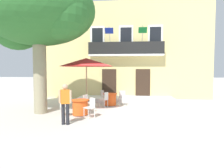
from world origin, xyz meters
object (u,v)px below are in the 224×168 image
at_px(cafe_table_middle, 80,107).
at_px(cafe_umbrella, 86,62).
at_px(cafe_chair_near_tree_2, 105,99).
at_px(pedestrian_near_entrance, 65,102).
at_px(cafe_chair_middle_0, 87,102).
at_px(cafe_chair_middle_1, 64,105).
at_px(cafe_chair_near_tree_0, 122,97).
at_px(cafe_chair_middle_2, 91,106).
at_px(plane_tree, 37,14).
at_px(cafe_table_near_tree, 110,99).
at_px(cafe_chair_near_tree_1, 104,96).

relative_size(cafe_table_middle, cafe_umbrella, 0.30).
distance_m(cafe_chair_near_tree_2, pedestrian_near_entrance, 4.01).
xyz_separation_m(cafe_chair_middle_0, cafe_chair_middle_1, (-0.88, -1.03, 0.00)).
bearing_deg(cafe_umbrella, cafe_chair_middle_0, -75.22).
distance_m(cafe_chair_middle_0, cafe_chair_middle_1, 1.35).
height_order(cafe_chair_near_tree_0, cafe_umbrella, cafe_umbrella).
height_order(cafe_chair_near_tree_0, cafe_chair_near_tree_2, same).
bearing_deg(cafe_chair_near_tree_2, cafe_chair_middle_2, -97.21).
xyz_separation_m(cafe_chair_near_tree_2, cafe_chair_middle_1, (-1.62, -2.43, 0.00)).
height_order(cafe_chair_middle_0, cafe_umbrella, cafe_umbrella).
bearing_deg(cafe_table_middle, cafe_chair_middle_0, 75.82).
relative_size(cafe_umbrella, pedestrian_near_entrance, 1.77).
distance_m(cafe_chair_near_tree_2, cafe_chair_middle_0, 1.58).
height_order(cafe_chair_middle_1, cafe_chair_middle_2, same).
distance_m(cafe_chair_middle_0, pedestrian_near_entrance, 2.50).
bearing_deg(cafe_chair_near_tree_0, cafe_chair_middle_1, -128.48).
bearing_deg(cafe_chair_middle_0, cafe_chair_middle_2, -70.56).
relative_size(plane_tree, cafe_table_near_tree, 7.86).
relative_size(cafe_chair_middle_1, pedestrian_near_entrance, 0.56).
bearing_deg(cafe_table_middle, cafe_chair_middle_1, -156.52).
distance_m(cafe_table_near_tree, cafe_chair_near_tree_1, 0.77).
height_order(cafe_chair_near_tree_0, cafe_chair_middle_0, same).
relative_size(cafe_table_near_tree, cafe_chair_near_tree_0, 0.95).
xyz_separation_m(cafe_chair_near_tree_1, cafe_chair_near_tree_2, (0.24, -1.28, 0.00)).
bearing_deg(cafe_table_near_tree, cafe_chair_near_tree_0, 11.06).
height_order(cafe_chair_middle_2, cafe_umbrella, cafe_umbrella).
bearing_deg(cafe_chair_middle_2, cafe_table_near_tree, 80.07).
bearing_deg(cafe_chair_near_tree_1, cafe_table_middle, -101.43).
xyz_separation_m(plane_tree, cafe_table_near_tree, (3.40, 2.48, -4.57)).
height_order(plane_tree, cafe_table_near_tree, plane_tree).
bearing_deg(cafe_umbrella, cafe_chair_near_tree_0, 41.08).
bearing_deg(cafe_table_near_tree, plane_tree, -143.87).
relative_size(cafe_chair_near_tree_2, cafe_chair_middle_0, 1.00).
distance_m(plane_tree, cafe_umbrella, 3.40).
relative_size(plane_tree, cafe_umbrella, 2.34).
bearing_deg(cafe_table_near_tree, cafe_chair_middle_1, -120.79).
relative_size(cafe_chair_middle_0, pedestrian_near_entrance, 0.56).
bearing_deg(cafe_chair_near_tree_0, plane_tree, -147.61).
xyz_separation_m(cafe_table_near_tree, pedestrian_near_entrance, (-1.34, -4.55, 0.53)).
height_order(cafe_table_near_tree, cafe_chair_near_tree_2, cafe_chair_near_tree_2).
bearing_deg(cafe_chair_middle_0, pedestrian_near_entrance, -98.11).
relative_size(cafe_chair_near_tree_2, cafe_chair_middle_2, 1.00).
distance_m(cafe_chair_near_tree_2, cafe_umbrella, 2.40).
bearing_deg(cafe_chair_near_tree_1, cafe_table_near_tree, -49.52).
bearing_deg(pedestrian_near_entrance, cafe_chair_near_tree_1, 80.55).
bearing_deg(pedestrian_near_entrance, cafe_chair_middle_2, 58.73).
bearing_deg(plane_tree, cafe_chair_near_tree_1, 46.40).
distance_m(cafe_table_near_tree, cafe_chair_middle_2, 3.34).
xyz_separation_m(cafe_chair_near_tree_1, cafe_chair_middle_1, (-1.38, -3.71, 0.00)).
bearing_deg(cafe_chair_near_tree_1, cafe_chair_near_tree_0, -19.23).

